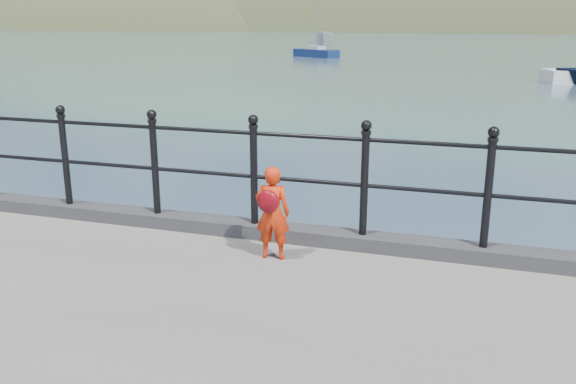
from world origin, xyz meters
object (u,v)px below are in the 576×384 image
(launch_white, at_px, (325,41))
(sailboat_port, at_px, (316,53))
(railing, at_px, (308,167))
(child, at_px, (272,212))

(launch_white, relative_size, sailboat_port, 0.79)
(railing, height_order, sailboat_port, sailboat_port)
(launch_white, bearing_deg, railing, -87.19)
(railing, relative_size, launch_white, 3.29)
(launch_white, bearing_deg, child, -87.50)
(launch_white, distance_m, sailboat_port, 10.28)
(railing, xyz_separation_m, launch_white, (-14.80, 58.46, -0.76))
(launch_white, xyz_separation_m, sailboat_port, (1.80, -10.10, -0.72))
(child, bearing_deg, railing, -116.05)
(child, relative_size, sailboat_port, 0.14)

